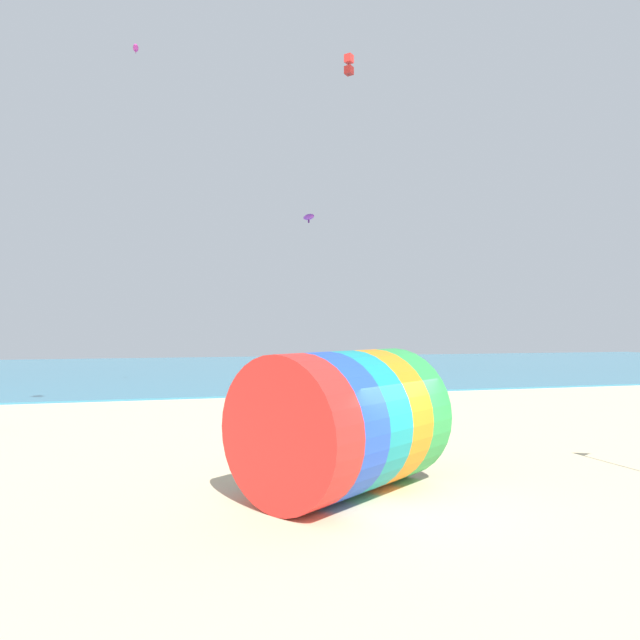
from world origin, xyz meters
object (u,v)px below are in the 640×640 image
giant_inflatable_tube (343,422)px  kite_red_box (349,65)px  kite_handler (400,429)px  kite_magenta_parafoil (136,48)px  kite_purple_parafoil (309,217)px

giant_inflatable_tube → kite_red_box: kite_red_box is taller
kite_handler → kite_red_box: (1.42, 9.29, 14.55)m
giant_inflatable_tube → kite_magenta_parafoil: 23.21m
kite_magenta_parafoil → kite_red_box: size_ratio=0.77×
kite_handler → kite_magenta_parafoil: 22.71m
kite_handler → kite_purple_parafoil: bearing=86.8°
kite_magenta_parafoil → kite_purple_parafoil: size_ratio=0.72×
giant_inflatable_tube → kite_handler: 3.64m
kite_handler → kite_magenta_parafoil: size_ratio=2.36×
giant_inflatable_tube → kite_red_box: bearing=72.0°
giant_inflatable_tube → kite_magenta_parafoil: bearing=108.6°
kite_red_box → kite_purple_parafoil: bearing=96.6°
kite_magenta_parafoil → kite_handler: bearing=-59.9°
giant_inflatable_tube → kite_red_box: 18.65m
giant_inflatable_tube → kite_purple_parafoil: 19.17m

